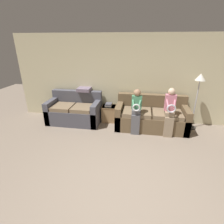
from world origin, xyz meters
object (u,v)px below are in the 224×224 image
couch_main (151,117)px  side_shelf (109,113)px  book_stack (109,105)px  couch_side (75,111)px  child_left_seated (136,109)px  child_right_seated (170,110)px  throw_pillow (84,89)px  floor_lamp (199,86)px

couch_main → side_shelf: size_ratio=4.03×
book_stack → couch_main: bearing=-10.8°
couch_side → side_shelf: bearing=11.8°
child_left_seated → side_shelf: child_left_seated is taller
couch_main → child_left_seated: (-0.42, -0.36, 0.34)m
side_shelf → book_stack: 0.28m
book_stack → child_right_seated: bearing=-19.5°
child_left_seated → side_shelf: 1.11m
side_shelf → book_stack: size_ratio=1.98×
couch_main → throw_pillow: bearing=171.4°
couch_main → throw_pillow: (-2.04, 0.31, 0.63)m
side_shelf → throw_pillow: (-0.78, 0.08, 0.71)m
couch_side → child_left_seated: size_ratio=1.31×
couch_main → book_stack: couch_main is taller
throw_pillow → child_left_seated: bearing=-22.5°
couch_side → floor_lamp: size_ratio=1.00×
child_right_seated → throw_pillow: 2.57m
couch_main → side_shelf: 1.29m
child_left_seated → floor_lamp: size_ratio=0.76×
couch_side → floor_lamp: bearing=2.1°
child_left_seated → throw_pillow: (-1.62, 0.67, 0.29)m
child_right_seated → throw_pillow: child_right_seated is taller
couch_side → side_shelf: (1.02, 0.21, -0.08)m
throw_pillow → book_stack: bearing=-5.0°
side_shelf → floor_lamp: 2.63m
couch_main → floor_lamp: size_ratio=1.26×
couch_side → book_stack: couch_side is taller
child_right_seated → book_stack: (-1.70, 0.60, -0.17)m
couch_main → throw_pillow: 2.16m
floor_lamp → couch_side: bearing=-177.9°
child_left_seated → floor_lamp: 1.77m
child_right_seated → child_left_seated: bearing=-179.9°
couch_main → book_stack: size_ratio=8.00×
book_stack → floor_lamp: size_ratio=0.16×
couch_side → book_stack: size_ratio=6.33×
couch_main → side_shelf: couch_main is taller
child_left_seated → floor_lamp: floor_lamp is taller
child_right_seated → side_shelf: size_ratio=2.57×
child_right_seated → floor_lamp: (0.74, 0.51, 0.55)m
book_stack → child_left_seated: bearing=-35.4°
couch_main → child_right_seated: bearing=-40.3°
child_right_seated → throw_pillow: (-2.46, 0.67, 0.27)m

